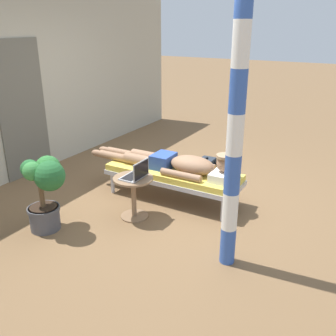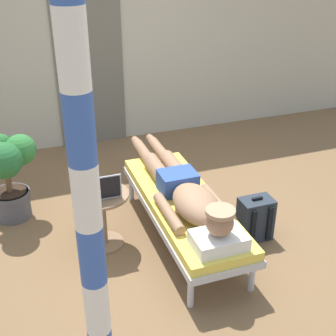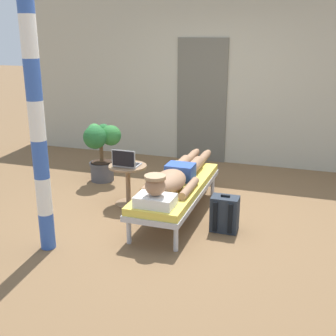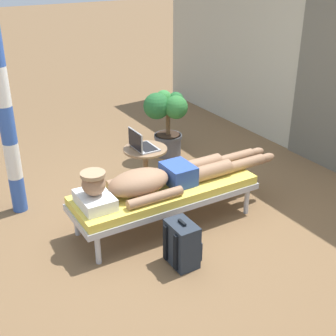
# 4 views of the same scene
# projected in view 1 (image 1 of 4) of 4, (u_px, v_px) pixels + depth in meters

# --- Properties ---
(ground_plane) EXTENTS (40.00, 40.00, 0.00)m
(ground_plane) POSITION_uv_depth(u_px,v_px,m) (167.00, 196.00, 5.19)
(ground_plane) COLOR brown
(house_wall_back) EXTENTS (7.60, 0.20, 2.70)m
(house_wall_back) POSITION_uv_depth(u_px,v_px,m) (31.00, 84.00, 5.80)
(house_wall_back) COLOR #B2AD99
(house_wall_back) RESTS_ON ground
(house_door_panel) EXTENTS (0.84, 0.03, 2.04)m
(house_door_panel) POSITION_uv_depth(u_px,v_px,m) (23.00, 110.00, 5.61)
(house_door_panel) COLOR #625F54
(house_door_panel) RESTS_ON ground
(lounge_chair) EXTENTS (0.61, 1.85, 0.42)m
(lounge_chair) POSITION_uv_depth(u_px,v_px,m) (173.00, 175.00, 5.02)
(lounge_chair) COLOR #B7B7BC
(lounge_chair) RESTS_ON ground
(person_reclining) EXTENTS (0.53, 2.17, 0.33)m
(person_reclining) POSITION_uv_depth(u_px,v_px,m) (176.00, 163.00, 4.93)
(person_reclining) COLOR white
(person_reclining) RESTS_ON lounge_chair
(side_table) EXTENTS (0.48, 0.48, 0.52)m
(side_table) POSITION_uv_depth(u_px,v_px,m) (134.00, 190.00, 4.52)
(side_table) COLOR #8C6B4C
(side_table) RESTS_ON ground
(laptop) EXTENTS (0.31, 0.24, 0.23)m
(laptop) POSITION_uv_depth(u_px,v_px,m) (137.00, 174.00, 4.42)
(laptop) COLOR #A5A8AD
(laptop) RESTS_ON side_table
(backpack) EXTENTS (0.30, 0.26, 0.42)m
(backpack) POSITION_uv_depth(u_px,v_px,m) (205.00, 172.00, 5.49)
(backpack) COLOR #262D38
(backpack) RESTS_ON ground
(potted_plant) EXTENTS (0.50, 0.56, 0.87)m
(potted_plant) POSITION_uv_depth(u_px,v_px,m) (45.00, 187.00, 4.19)
(potted_plant) COLOR #4C4C51
(potted_plant) RESTS_ON ground
(porch_post) EXTENTS (0.15, 0.15, 2.65)m
(porch_post) POSITION_uv_depth(u_px,v_px,m) (235.00, 134.00, 3.31)
(porch_post) COLOR #3359B2
(porch_post) RESTS_ON ground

